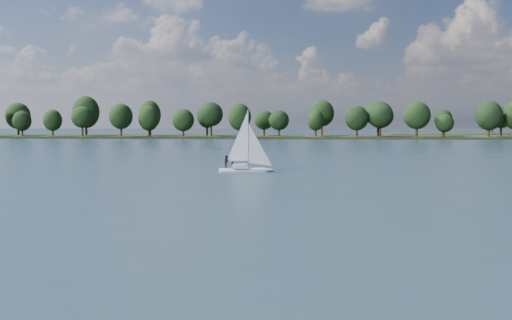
{
  "coord_description": "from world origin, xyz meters",
  "views": [
    {
      "loc": [
        7.45,
        -21.45,
        6.96
      ],
      "look_at": [
        2.7,
        42.46,
        2.5
      ],
      "focal_mm": 40.0,
      "sensor_mm": 36.0,
      "label": 1
    }
  ],
  "objects": [
    {
      "name": "ground",
      "position": [
        0.0,
        100.0,
        0.0
      ],
      "size": [
        700.0,
        700.0,
        0.0
      ],
      "primitive_type": "plane",
      "color": "#233342",
      "rests_on": "ground"
    },
    {
      "name": "far_shore",
      "position": [
        0.0,
        212.0,
        0.0
      ],
      "size": [
        660.0,
        40.0,
        1.5
      ],
      "primitive_type": "cube",
      "color": "black",
      "rests_on": "ground"
    },
    {
      "name": "sailboat",
      "position": [
        0.02,
        54.91,
        2.47
      ],
      "size": [
        6.96,
        3.27,
        8.84
      ],
      "rotation": [
        0.0,
        0.0,
        0.22
      ],
      "color": "silver",
      "rests_on": "ground"
    },
    {
      "name": "treeline",
      "position": [
        -8.91,
        208.64,
        8.09
      ],
      "size": [
        563.01,
        73.64,
        18.09
      ],
      "color": "black",
      "rests_on": "ground"
    }
  ]
}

